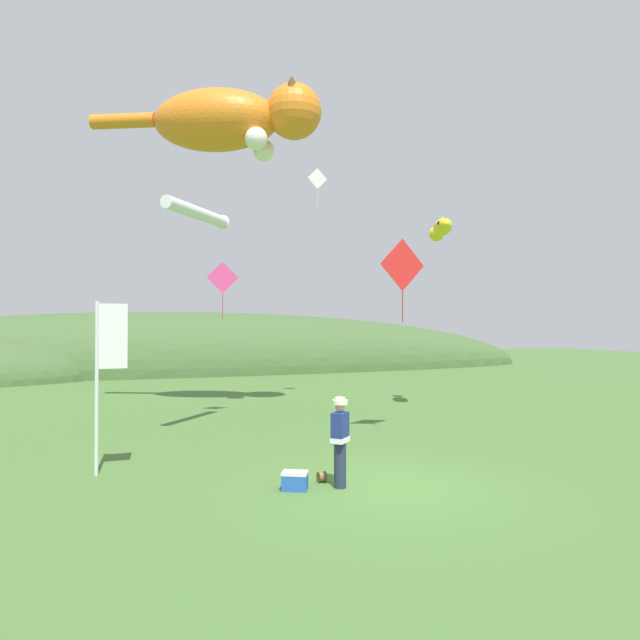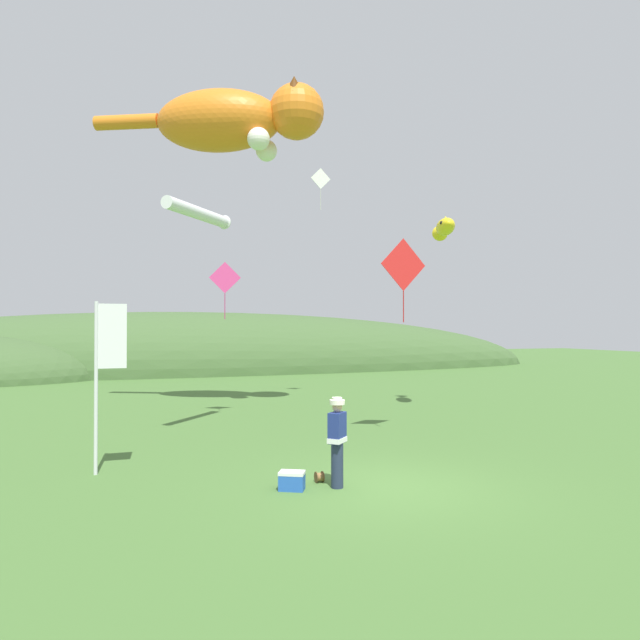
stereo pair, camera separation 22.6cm
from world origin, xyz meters
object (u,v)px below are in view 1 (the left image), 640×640
kite_diamond_pink (223,278)px  kite_diamond_white (317,179)px  festival_attendant (340,439)px  kite_tube_streamer (198,213)px  festival_banner_pole (105,361)px  kite_giant_cat (233,120)px  kite_fish_windsock (441,228)px  picnic_cooler (295,481)px  kite_diamond_red (403,265)px

kite_diamond_pink → kite_diamond_white: kite_diamond_white is taller
festival_attendant → kite_tube_streamer: kite_tube_streamer is taller
festival_banner_pole → kite_diamond_pink: size_ratio=1.86×
festival_attendant → festival_banner_pole: bearing=148.4°
festival_attendant → kite_giant_cat: size_ratio=0.22×
kite_giant_cat → kite_fish_windsock: (7.45, -2.43, -3.98)m
kite_tube_streamer → festival_attendant: bearing=-73.1°
picnic_cooler → festival_attendant: bearing=-9.7°
kite_diamond_white → kite_tube_streamer: bearing=-133.8°
kite_fish_windsock → festival_attendant: bearing=-132.9°
festival_banner_pole → kite_diamond_red: (8.00, 1.43, 2.52)m
festival_banner_pole → kite_tube_streamer: (2.47, 3.48, 4.02)m
festival_attendant → kite_fish_windsock: bearing=47.1°
kite_diamond_red → kite_tube_streamer: bearing=159.6°
festival_attendant → kite_tube_streamer: 8.46m
kite_fish_windsock → kite_diamond_red: 5.86m
kite_giant_cat → kite_tube_streamer: bearing=-114.0°
kite_diamond_white → kite_diamond_red: 9.50m
kite_giant_cat → kite_tube_streamer: kite_giant_cat is taller
festival_attendant → kite_diamond_red: (3.66, 4.10, 3.99)m
picnic_cooler → kite_diamond_pink: size_ratio=0.29×
kite_giant_cat → kite_diamond_red: (3.60, -6.39, -5.93)m
picnic_cooler → festival_banner_pole: (-3.46, 2.52, 2.25)m
kite_fish_windsock → kite_tube_streamer: (-9.38, -1.91, -0.45)m
kite_diamond_white → kite_diamond_red: (-0.46, -8.31, -4.57)m
festival_banner_pole → kite_tube_streamer: kite_tube_streamer is taller
festival_attendant → kite_diamond_pink: bearing=93.4°
festival_attendant → picnic_cooler: size_ratio=3.03×
festival_banner_pole → picnic_cooler: bearing=-36.1°
festival_attendant → kite_tube_streamer: bearing=106.9°
festival_attendant → kite_fish_windsock: kite_fish_windsock is taller
picnic_cooler → kite_tube_streamer: (-0.99, 6.00, 6.27)m
kite_tube_streamer → kite_diamond_red: (5.53, -2.05, -1.51)m
festival_banner_pole → kite_giant_cat: size_ratio=0.46×
kite_diamond_pink → kite_diamond_white: 7.31m
festival_banner_pole → kite_giant_cat: bearing=60.6°
kite_giant_cat → kite_diamond_white: (4.06, 1.92, -1.36)m
picnic_cooler → kite_diamond_pink: bearing=87.9°
kite_diamond_pink → kite_diamond_white: (4.67, 3.16, 4.65)m
festival_attendant → kite_diamond_red: 6.79m
kite_diamond_pink → festival_banner_pole: bearing=-120.0°
kite_giant_cat → kite_diamond_red: size_ratio=3.36×
kite_fish_windsock → kite_tube_streamer: bearing=-168.5°
kite_fish_windsock → kite_tube_streamer: size_ratio=0.88×
picnic_cooler → kite_diamond_red: kite_diamond_red is taller
picnic_cooler → kite_fish_windsock: (8.39, 7.92, 6.72)m
picnic_cooler → kite_diamond_red: (4.54, 3.95, 4.76)m
festival_banner_pole → kite_diamond_white: size_ratio=2.07×
festival_attendant → kite_tube_streamer: (-1.87, 6.16, 5.50)m
festival_attendant → kite_diamond_red: kite_diamond_red is taller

